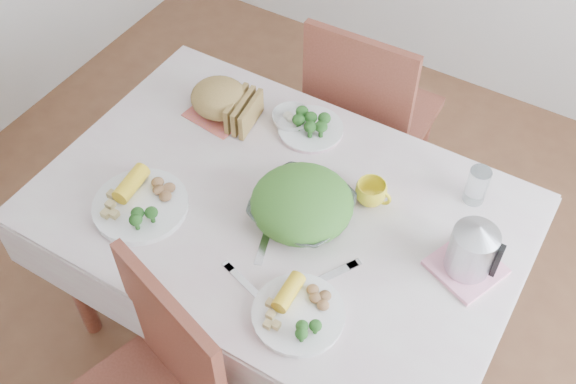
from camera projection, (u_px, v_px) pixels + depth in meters
The scene contains 18 objects.
floor at pixel (281, 326), 2.70m from camera, with size 3.60×3.60×0.00m, color brown.
dining_table at pixel (280, 274), 2.41m from camera, with size 1.40×0.90×0.75m, color brown.
tablecloth at pixel (279, 207), 2.12m from camera, with size 1.50×1.00×0.01m, color beige.
chair_far at pixel (373, 119), 2.80m from camera, with size 0.46×0.46×1.01m, color brown.
salad_bowl at pixel (302, 209), 2.06m from camera, with size 0.30×0.30×0.07m, color white.
dinner_plate_left at pixel (141, 206), 2.10m from camera, with size 0.30×0.30×0.03m, color white.
dinner_plate_right at pixel (298, 314), 1.85m from camera, with size 0.26×0.26×0.02m, color white.
broccoli_plate at pixel (311, 129), 2.33m from camera, with size 0.23×0.23×0.02m, color beige.
napkin at pixel (221, 112), 2.40m from camera, with size 0.20×0.20×0.00m, color #DC6356.
bread_loaf at pixel (220, 100), 2.35m from camera, with size 0.21×0.19×0.12m, color olive.
fruit_bowl at pixel (291, 119), 2.34m from camera, with size 0.14×0.14×0.04m, color white.
yellow_mug at pixel (371, 193), 2.10m from camera, with size 0.10×0.10×0.08m, color yellow.
glass_tumbler at pixel (477, 185), 2.09m from camera, with size 0.07×0.07×0.13m, color white.
pink_tray at pixel (466, 267), 1.96m from camera, with size 0.18×0.18×0.01m, color pink.
electric_kettle at pixel (474, 244), 1.87m from camera, with size 0.13×0.13×0.19m, color #B2B5BA.
fork_left at pixel (266, 238), 2.03m from camera, with size 0.02×0.20×0.00m, color silver.
fork_right at pixel (327, 277), 1.94m from camera, with size 0.02×0.20×0.00m, color silver.
knife at pixel (246, 284), 1.93m from camera, with size 0.02×0.18×0.00m, color silver.
Camera 1 is at (0.71, -1.13, 2.40)m, focal length 42.00 mm.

